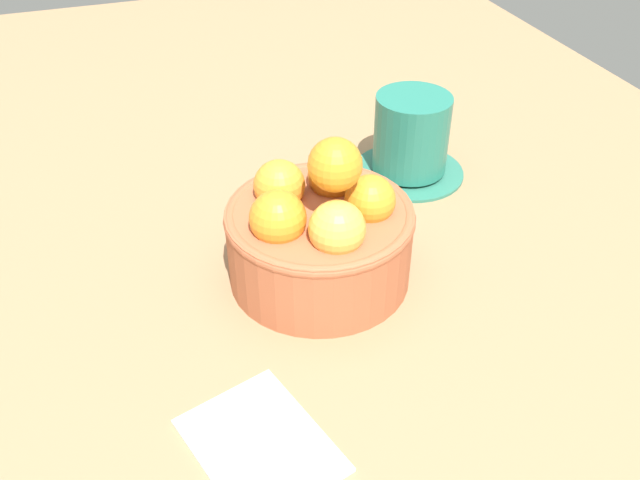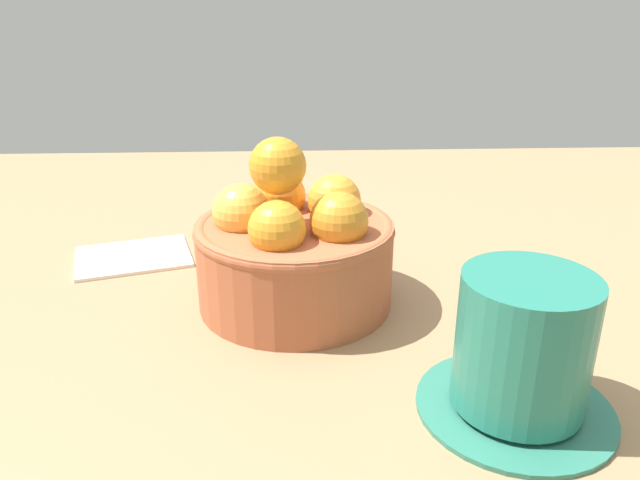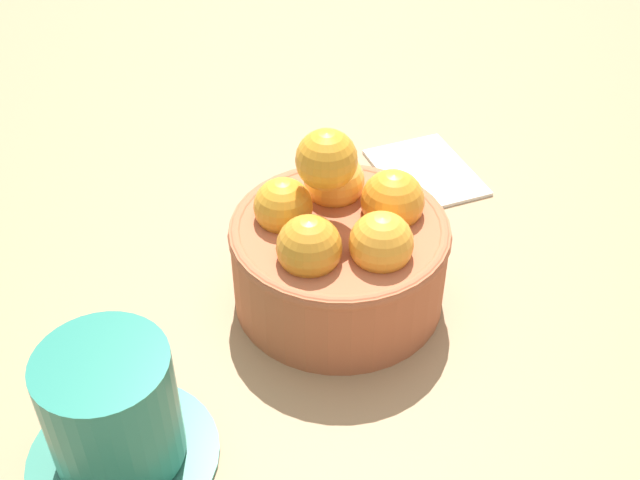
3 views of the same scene
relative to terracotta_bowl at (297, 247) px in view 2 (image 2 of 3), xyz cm
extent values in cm
cube|color=#997551|center=(-0.04, 0.00, -6.68)|extent=(146.95, 95.09, 4.64)
cylinder|color=#AD5938|center=(-0.04, 0.00, -1.24)|extent=(14.07, 14.07, 6.24)
torus|color=#AD5938|center=(-0.04, 0.00, 1.48)|extent=(14.27, 14.27, 1.00)
sphere|color=#F4AC44|center=(3.65, 0.01, 2.76)|extent=(4.04, 4.04, 4.04)
sphere|color=orange|center=(1.09, 3.51, 2.76)|extent=(3.80, 3.80, 3.80)
sphere|color=orange|center=(-3.03, 2.16, 2.76)|extent=(4.00, 4.00, 4.00)
sphere|color=orange|center=(-3.02, -2.17, 2.76)|extent=(3.94, 3.94, 3.94)
sphere|color=orange|center=(1.11, -3.50, 2.76)|extent=(4.12, 4.12, 4.12)
sphere|color=orange|center=(1.01, 0.77, 6.24)|extent=(3.86, 3.86, 3.86)
cylinder|color=#2C715D|center=(-11.91, 13.24, -4.06)|extent=(10.68, 10.68, 0.60)
cylinder|color=#237260|center=(-11.91, 13.24, -0.06)|extent=(7.05, 7.05, 7.40)
cube|color=white|center=(13.97, -8.64, -4.06)|extent=(11.12, 9.60, 0.60)
camera|label=1|loc=(39.22, -13.62, 30.50)|focal=38.43mm
camera|label=2|loc=(0.15, 40.03, 16.68)|focal=33.91mm
camera|label=3|loc=(-39.17, 4.54, 33.38)|focal=44.70mm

